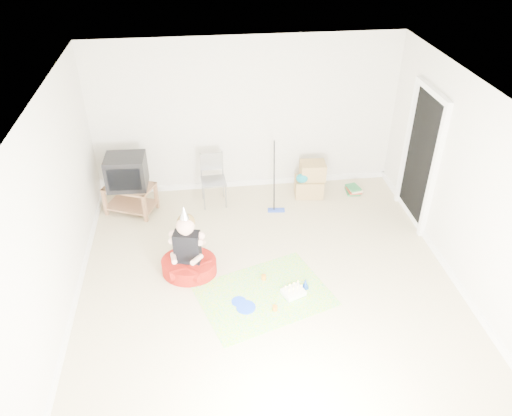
{
  "coord_description": "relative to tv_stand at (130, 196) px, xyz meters",
  "views": [
    {
      "loc": [
        -0.78,
        -5.04,
        4.54
      ],
      "look_at": [
        -0.1,
        0.4,
        0.9
      ],
      "focal_mm": 35.0,
      "sensor_mm": 36.0,
      "label": 1
    }
  ],
  "objects": [
    {
      "name": "party_mat",
      "position": [
        1.86,
        -2.22,
        -0.28
      ],
      "size": [
        1.92,
        1.64,
        0.01
      ],
      "primitive_type": "cube",
      "rotation": [
        0.0,
        0.0,
        0.33
      ],
      "color": "#F834A2",
      "rests_on": "ground"
    },
    {
      "name": "floor_mop",
      "position": [
        2.33,
        -0.29,
        -0.02
      ],
      "size": [
        0.28,
        0.37,
        1.11
      ],
      "color": "#233FB0",
      "rests_on": "ground"
    },
    {
      "name": "book_pile",
      "position": [
        3.74,
        0.12,
        -0.22
      ],
      "size": [
        0.24,
        0.3,
        0.13
      ],
      "color": "#26723B",
      "rests_on": "ground"
    },
    {
      "name": "crt_tv",
      "position": [
        0.0,
        -0.0,
        0.45
      ],
      "size": [
        0.62,
        0.52,
        0.52
      ],
      "primitive_type": "cube",
      "rotation": [
        0.0,
        0.0,
        -0.04
      ],
      "color": "black",
      "rests_on": "tv_stand"
    },
    {
      "name": "blue_plate_far",
      "position": [
        1.6,
        -2.42,
        -0.27
      ],
      "size": [
        0.32,
        0.32,
        0.01
      ],
      "primitive_type": "cylinder",
      "rotation": [
        0.0,
        0.0,
        0.37
      ],
      "color": "blue",
      "rests_on": "party_mat"
    },
    {
      "name": "seated_woman",
      "position": [
        0.9,
        -1.63,
        -0.04
      ],
      "size": [
        0.9,
        0.9,
        1.08
      ],
      "color": "#9F170E",
      "rests_on": "ground"
    },
    {
      "name": "blue_plate_near",
      "position": [
        1.52,
        -2.3,
        -0.27
      ],
      "size": [
        0.23,
        0.23,
        0.01
      ],
      "primitive_type": "cylinder",
      "rotation": [
        0.0,
        0.0,
        0.27
      ],
      "color": "blue",
      "rests_on": "party_mat"
    },
    {
      "name": "doorway_recess",
      "position": [
        4.42,
        -0.71,
        0.75
      ],
      "size": [
        0.02,
        0.9,
        2.05
      ],
      "primitive_type": "cube",
      "color": "black",
      "rests_on": "ground"
    },
    {
      "name": "orange_cup_near",
      "position": [
        1.89,
        -1.92,
        -0.24
      ],
      "size": [
        0.08,
        0.08,
        0.07
      ],
      "primitive_type": "cylinder",
      "rotation": [
        0.0,
        0.0,
        0.35
      ],
      "color": "orange",
      "rests_on": "party_mat"
    },
    {
      "name": "tv_stand",
      "position": [
        0.0,
        0.0,
        0.0
      ],
      "size": [
        0.88,
        0.73,
        0.47
      ],
      "color": "#926242",
      "rests_on": "ground"
    },
    {
      "name": "cardboard_boxes",
      "position": [
        2.97,
        0.14,
        0.01
      ],
      "size": [
        0.52,
        0.41,
        0.6
      ],
      "color": "tan",
      "rests_on": "ground"
    },
    {
      "name": "blue_party_hat",
      "position": [
        2.41,
        -2.15,
        -0.2
      ],
      "size": [
        0.11,
        0.11,
        0.14
      ],
      "primitive_type": "cone",
      "rotation": [
        0.0,
        0.0,
        0.1
      ],
      "color": "blue",
      "rests_on": "party_mat"
    },
    {
      "name": "birthday_cake",
      "position": [
        2.23,
        -2.26,
        -0.24
      ],
      "size": [
        0.34,
        0.31,
        0.14
      ],
      "color": "white",
      "rests_on": "party_mat"
    },
    {
      "name": "ground",
      "position": [
        1.94,
        -1.91,
        -0.28
      ],
      "size": [
        5.0,
        5.0,
        0.0
      ],
      "primitive_type": "plane",
      "color": "beige",
      "rests_on": "ground"
    },
    {
      "name": "folding_chair",
      "position": [
        1.34,
        0.07,
        0.14
      ],
      "size": [
        0.41,
        0.4,
        0.87
      ],
      "color": "gray",
      "rests_on": "ground"
    },
    {
      "name": "orange_cup_far",
      "position": [
        1.95,
        -2.51,
        -0.24
      ],
      "size": [
        0.08,
        0.08,
        0.07
      ],
      "primitive_type": "cylinder",
      "rotation": [
        0.0,
        0.0,
        0.34
      ],
      "color": "orange",
      "rests_on": "party_mat"
    }
  ]
}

